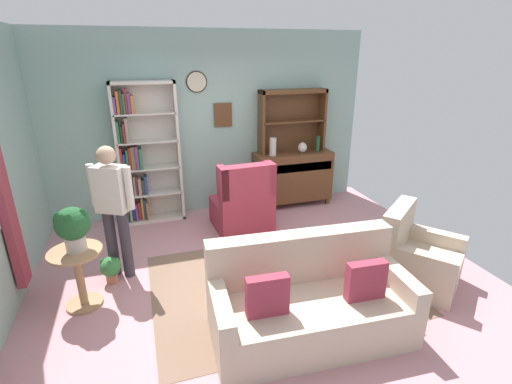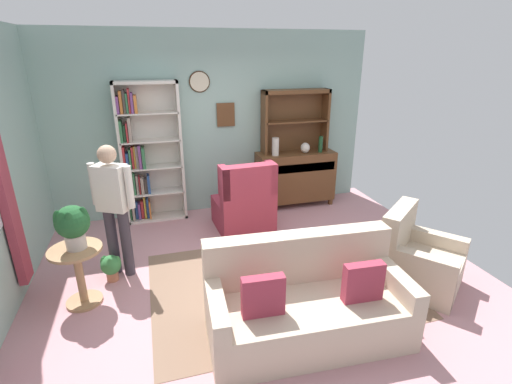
{
  "view_description": "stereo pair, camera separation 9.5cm",
  "coord_description": "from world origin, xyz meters",
  "px_view_note": "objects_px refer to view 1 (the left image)",
  "views": [
    {
      "loc": [
        -1.14,
        -3.69,
        2.49
      ],
      "look_at": [
        0.1,
        0.2,
        0.95
      ],
      "focal_mm": 26.34,
      "sensor_mm": 36.0,
      "label": 1
    },
    {
      "loc": [
        -1.05,
        -3.72,
        2.49
      ],
      "look_at": [
        0.1,
        0.2,
        0.95
      ],
      "focal_mm": 26.34,
      "sensor_mm": 36.0,
      "label": 2
    }
  ],
  "objects_px": {
    "wingback_chair": "(243,206)",
    "plant_stand": "(79,272)",
    "armchair_floral": "(417,260)",
    "book_stack": "(298,246)",
    "potted_plant_large": "(72,226)",
    "sideboard": "(292,176)",
    "bottle_wine": "(318,144)",
    "sideboard_hutch": "(292,112)",
    "potted_plant_small": "(110,268)",
    "bookshelf": "(143,156)",
    "vase_round": "(302,148)",
    "couch_floral": "(309,303)",
    "coffee_table": "(294,255)",
    "vase_tall": "(273,147)",
    "person_reading": "(113,204)"
  },
  "relations": [
    {
      "from": "sideboard",
      "to": "bottle_wine",
      "type": "bearing_deg",
      "value": -12.89
    },
    {
      "from": "sideboard_hutch",
      "to": "potted_plant_small",
      "type": "distance_m",
      "value": 3.59
    },
    {
      "from": "armchair_floral",
      "to": "book_stack",
      "type": "xyz_separation_m",
      "value": [
        -1.27,
        0.44,
        0.16
      ]
    },
    {
      "from": "sideboard_hutch",
      "to": "potted_plant_small",
      "type": "xyz_separation_m",
      "value": [
        -2.87,
        -1.66,
        -1.38
      ]
    },
    {
      "from": "bottle_wine",
      "to": "person_reading",
      "type": "relative_size",
      "value": 0.17
    },
    {
      "from": "armchair_floral",
      "to": "potted_plant_small",
      "type": "xyz_separation_m",
      "value": [
        -3.31,
        1.05,
        -0.11
      ]
    },
    {
      "from": "wingback_chair",
      "to": "plant_stand",
      "type": "distance_m",
      "value": 2.38
    },
    {
      "from": "sideboard",
      "to": "bottle_wine",
      "type": "distance_m",
      "value": 0.67
    },
    {
      "from": "wingback_chair",
      "to": "book_stack",
      "type": "distance_m",
      "value": 1.47
    },
    {
      "from": "bottle_wine",
      "to": "potted_plant_small",
      "type": "xyz_separation_m",
      "value": [
        -3.26,
        -1.46,
        -0.87
      ]
    },
    {
      "from": "vase_tall",
      "to": "wingback_chair",
      "type": "distance_m",
      "value": 1.15
    },
    {
      "from": "couch_floral",
      "to": "book_stack",
      "type": "bearing_deg",
      "value": 73.42
    },
    {
      "from": "bottle_wine",
      "to": "wingback_chair",
      "type": "bearing_deg",
      "value": -157.03
    },
    {
      "from": "wingback_chair",
      "to": "potted_plant_large",
      "type": "distance_m",
      "value": 2.42
    },
    {
      "from": "bottle_wine",
      "to": "coffee_table",
      "type": "height_order",
      "value": "bottle_wine"
    },
    {
      "from": "vase_round",
      "to": "couch_floral",
      "type": "distance_m",
      "value": 3.22
    },
    {
      "from": "vase_round",
      "to": "coffee_table",
      "type": "distance_m",
      "value": 2.45
    },
    {
      "from": "sideboard_hutch",
      "to": "potted_plant_large",
      "type": "height_order",
      "value": "sideboard_hutch"
    },
    {
      "from": "armchair_floral",
      "to": "plant_stand",
      "type": "bearing_deg",
      "value": 168.99
    },
    {
      "from": "sideboard",
      "to": "book_stack",
      "type": "distance_m",
      "value": 2.31
    },
    {
      "from": "bookshelf",
      "to": "bottle_wine",
      "type": "xyz_separation_m",
      "value": [
        2.76,
        -0.17,
        0.02
      ]
    },
    {
      "from": "bottle_wine",
      "to": "potted_plant_small",
      "type": "distance_m",
      "value": 3.68
    },
    {
      "from": "sideboard",
      "to": "vase_tall",
      "type": "height_order",
      "value": "vase_tall"
    },
    {
      "from": "bookshelf",
      "to": "wingback_chair",
      "type": "xyz_separation_m",
      "value": [
        1.3,
        -0.79,
        -0.64
      ]
    },
    {
      "from": "bookshelf",
      "to": "plant_stand",
      "type": "bearing_deg",
      "value": -110.95
    },
    {
      "from": "armchair_floral",
      "to": "potted_plant_small",
      "type": "relative_size",
      "value": 3.46
    },
    {
      "from": "potted_plant_small",
      "to": "coffee_table",
      "type": "xyz_separation_m",
      "value": [
        1.98,
        -0.65,
        0.17
      ]
    },
    {
      "from": "vase_tall",
      "to": "couch_floral",
      "type": "bearing_deg",
      "value": -103.4
    },
    {
      "from": "bookshelf",
      "to": "vase_round",
      "type": "relative_size",
      "value": 12.35
    },
    {
      "from": "potted_plant_large",
      "to": "coffee_table",
      "type": "distance_m",
      "value": 2.3
    },
    {
      "from": "plant_stand",
      "to": "coffee_table",
      "type": "relative_size",
      "value": 0.8
    },
    {
      "from": "potted_plant_large",
      "to": "sideboard_hutch",
      "type": "bearing_deg",
      "value": 32.93
    },
    {
      "from": "bottle_wine",
      "to": "book_stack",
      "type": "distance_m",
      "value": 2.48
    },
    {
      "from": "bottle_wine",
      "to": "book_stack",
      "type": "relative_size",
      "value": 1.24
    },
    {
      "from": "bookshelf",
      "to": "vase_round",
      "type": "xyz_separation_m",
      "value": [
        2.5,
        -0.15,
        -0.02
      ]
    },
    {
      "from": "sideboard_hutch",
      "to": "person_reading",
      "type": "bearing_deg",
      "value": -151.01
    },
    {
      "from": "bookshelf",
      "to": "potted_plant_small",
      "type": "xyz_separation_m",
      "value": [
        -0.5,
        -1.63,
        -0.84
      ]
    },
    {
      "from": "bottle_wine",
      "to": "wingback_chair",
      "type": "xyz_separation_m",
      "value": [
        -1.46,
        -0.62,
        -0.67
      ]
    },
    {
      "from": "coffee_table",
      "to": "vase_round",
      "type": "bearing_deg",
      "value": 64.29
    },
    {
      "from": "armchair_floral",
      "to": "book_stack",
      "type": "distance_m",
      "value": 1.35
    },
    {
      "from": "sideboard",
      "to": "couch_floral",
      "type": "distance_m",
      "value": 3.16
    },
    {
      "from": "bottle_wine",
      "to": "potted_plant_large",
      "type": "bearing_deg",
      "value": -152.58
    },
    {
      "from": "potted_plant_large",
      "to": "book_stack",
      "type": "bearing_deg",
      "value": -6.24
    },
    {
      "from": "person_reading",
      "to": "coffee_table",
      "type": "bearing_deg",
      "value": -22.6
    },
    {
      "from": "vase_tall",
      "to": "couch_floral",
      "type": "xyz_separation_m",
      "value": [
        -0.69,
        -2.89,
        -0.75
      ]
    },
    {
      "from": "vase_tall",
      "to": "sideboard_hutch",
      "type": "bearing_deg",
      "value": 25.89
    },
    {
      "from": "sideboard",
      "to": "plant_stand",
      "type": "relative_size",
      "value": 2.03
    },
    {
      "from": "sideboard",
      "to": "vase_tall",
      "type": "distance_m",
      "value": 0.68
    },
    {
      "from": "plant_stand",
      "to": "potted_plant_large",
      "type": "distance_m",
      "value": 0.51
    },
    {
      "from": "sideboard_hutch",
      "to": "vase_tall",
      "type": "distance_m",
      "value": 0.66
    }
  ]
}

